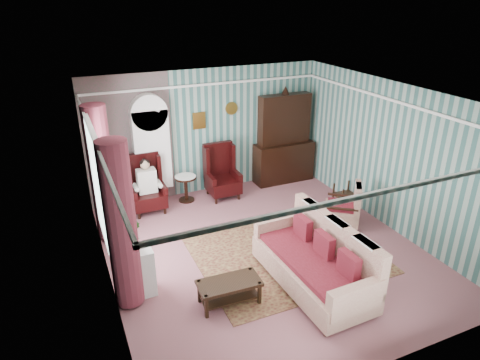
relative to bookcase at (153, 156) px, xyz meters
name	(u,v)px	position (x,y,z in m)	size (l,w,h in m)	color
floor	(264,251)	(1.35, -2.84, -1.12)	(6.00, 6.00, 0.00)	#8D5256
room_shell	(229,151)	(0.73, -2.66, 0.89)	(5.53, 6.02, 2.91)	#36635E
bookcase	(153,156)	(0.00, 0.00, 0.00)	(0.80, 0.28, 2.24)	silver
dresser_hutch	(285,136)	(3.25, -0.12, 0.06)	(1.50, 0.56, 2.36)	black
wingback_left	(147,185)	(-0.25, -0.39, -0.50)	(0.76, 0.80, 1.25)	black
wingback_right	(223,172)	(1.50, -0.39, -0.50)	(0.76, 0.80, 1.25)	black
seated_woman	(147,186)	(-0.25, -0.39, -0.53)	(0.44, 0.40, 1.18)	silver
round_side_table	(186,189)	(0.65, -0.24, -0.82)	(0.50, 0.50, 0.60)	black
nest_table	(345,195)	(3.82, -1.94, -0.85)	(0.45, 0.38, 0.54)	black
plant_stand	(136,273)	(-1.05, -3.14, -0.72)	(0.55, 0.35, 0.80)	silver
rug	(286,255)	(1.65, -3.14, -1.11)	(3.20, 2.60, 0.01)	#4C1922
sofa	(313,259)	(1.57, -4.09, -0.58)	(2.28, 0.89, 1.07)	beige
floral_armchair	(342,204)	(3.25, -2.58, -0.65)	(0.75, 0.84, 0.94)	beige
coffee_table	(229,292)	(0.20, -3.92, -0.92)	(0.97, 0.47, 0.39)	black
potted_plant_a	(130,243)	(-1.10, -3.20, -0.12)	(0.35, 0.30, 0.39)	#28551A
potted_plant_b	(132,233)	(-1.03, -3.00, -0.08)	(0.26, 0.21, 0.47)	#23561B
potted_plant_c	(129,237)	(-1.07, -3.03, -0.11)	(0.23, 0.23, 0.42)	#1A551E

